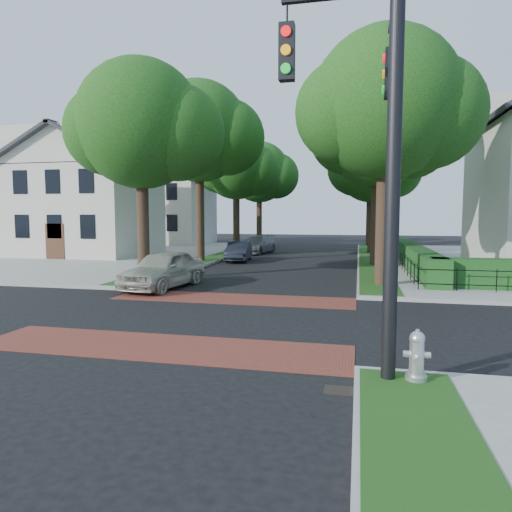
% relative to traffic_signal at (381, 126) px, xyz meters
% --- Properties ---
extents(ground, '(120.00, 120.00, 0.00)m').
position_rel_traffic_signal_xyz_m(ground, '(-4.89, 4.41, -4.71)').
color(ground, black).
rests_on(ground, ground).
extents(sidewalk_nw, '(30.00, 30.00, 0.15)m').
position_rel_traffic_signal_xyz_m(sidewalk_nw, '(-24.39, 23.41, -4.63)').
color(sidewalk_nw, gray).
rests_on(sidewalk_nw, ground).
extents(crosswalk_far, '(9.00, 2.20, 0.01)m').
position_rel_traffic_signal_xyz_m(crosswalk_far, '(-4.89, 7.61, -4.70)').
color(crosswalk_far, maroon).
rests_on(crosswalk_far, ground).
extents(crosswalk_near, '(9.00, 2.20, 0.01)m').
position_rel_traffic_signal_xyz_m(crosswalk_near, '(-4.89, 1.21, -4.70)').
color(crosswalk_near, maroon).
rests_on(crosswalk_near, ground).
extents(storm_drain, '(0.65, 0.45, 0.01)m').
position_rel_traffic_signal_xyz_m(storm_drain, '(-0.59, -0.59, -4.70)').
color(storm_drain, black).
rests_on(storm_drain, ground).
extents(grass_strip_ne, '(1.60, 29.80, 0.02)m').
position_rel_traffic_signal_xyz_m(grass_strip_ne, '(0.51, 23.51, -4.55)').
color(grass_strip_ne, '#1D4313').
rests_on(grass_strip_ne, sidewalk_ne).
extents(grass_strip_nw, '(1.60, 29.80, 0.02)m').
position_rel_traffic_signal_xyz_m(grass_strip_nw, '(-10.29, 23.51, -4.55)').
color(grass_strip_nw, '#1D4313').
rests_on(grass_strip_nw, sidewalk_nw).
extents(tree_right_near, '(7.75, 6.67, 10.66)m').
position_rel_traffic_signal_xyz_m(tree_right_near, '(0.72, 11.65, 2.92)').
color(tree_right_near, black).
rests_on(tree_right_near, sidewalk_ne).
extents(tree_right_mid, '(8.25, 7.09, 11.22)m').
position_rel_traffic_signal_xyz_m(tree_right_mid, '(0.72, 19.66, 3.28)').
color(tree_right_mid, black).
rests_on(tree_right_mid, sidewalk_ne).
extents(tree_right_far, '(7.25, 6.23, 9.74)m').
position_rel_traffic_signal_xyz_m(tree_right_far, '(0.71, 28.64, 2.20)').
color(tree_right_far, black).
rests_on(tree_right_far, sidewalk_ne).
extents(tree_right_back, '(7.50, 6.45, 10.20)m').
position_rel_traffic_signal_xyz_m(tree_right_back, '(0.72, 37.64, 2.56)').
color(tree_right_back, black).
rests_on(tree_right_back, sidewalk_ne).
extents(tree_left_near, '(7.50, 6.45, 10.20)m').
position_rel_traffic_signal_xyz_m(tree_left_near, '(-10.28, 11.64, 2.56)').
color(tree_left_near, black).
rests_on(tree_left_near, sidewalk_nw).
extents(tree_left_mid, '(8.00, 6.88, 11.48)m').
position_rel_traffic_signal_xyz_m(tree_left_mid, '(-10.28, 19.66, 3.64)').
color(tree_left_mid, black).
rests_on(tree_left_mid, sidewalk_nw).
extents(tree_left_far, '(7.00, 6.02, 9.86)m').
position_rel_traffic_signal_xyz_m(tree_left_far, '(-10.29, 28.63, 2.41)').
color(tree_left_far, black).
rests_on(tree_left_far, sidewalk_nw).
extents(tree_left_back, '(7.75, 6.66, 10.44)m').
position_rel_traffic_signal_xyz_m(tree_left_back, '(-10.28, 37.65, 2.70)').
color(tree_left_back, black).
rests_on(tree_left_back, sidewalk_nw).
extents(hedge_main_road, '(1.00, 18.00, 1.20)m').
position_rel_traffic_signal_xyz_m(hedge_main_road, '(2.81, 19.41, -3.96)').
color(hedge_main_road, '#184417').
rests_on(hedge_main_road, sidewalk_ne).
extents(fence_main_road, '(0.06, 18.00, 0.90)m').
position_rel_traffic_signal_xyz_m(fence_main_road, '(2.01, 19.41, -4.11)').
color(fence_main_road, black).
rests_on(fence_main_road, sidewalk_ne).
extents(house_left_near, '(10.00, 9.00, 10.14)m').
position_rel_traffic_signal_xyz_m(house_left_near, '(-20.38, 22.41, 0.33)').
color(house_left_near, beige).
rests_on(house_left_near, sidewalk_nw).
extents(house_left_far, '(10.00, 9.00, 10.14)m').
position_rel_traffic_signal_xyz_m(house_left_far, '(-20.38, 36.41, 0.33)').
color(house_left_far, beige).
rests_on(house_left_far, sidewalk_nw).
extents(traffic_signal, '(2.17, 2.00, 8.00)m').
position_rel_traffic_signal_xyz_m(traffic_signal, '(0.00, 0.00, 0.00)').
color(traffic_signal, black).
rests_on(traffic_signal, sidewalk_se).
extents(parked_car_front, '(2.55, 5.00, 1.63)m').
position_rel_traffic_signal_xyz_m(parked_car_front, '(-8.49, 9.41, -3.89)').
color(parked_car_front, '#ADAD9C').
rests_on(parked_car_front, ground).
extents(parked_car_middle, '(1.92, 4.24, 1.35)m').
position_rel_traffic_signal_xyz_m(parked_car_middle, '(-8.26, 21.15, -4.03)').
color(parked_car_middle, black).
rests_on(parked_car_middle, ground).
extents(parked_car_rear, '(2.81, 5.19, 1.43)m').
position_rel_traffic_signal_xyz_m(parked_car_rear, '(-8.43, 27.44, -3.99)').
color(parked_car_rear, slate).
rests_on(parked_car_rear, ground).
extents(fire_hydrant, '(0.51, 0.53, 0.94)m').
position_rel_traffic_signal_xyz_m(fire_hydrant, '(0.70, -0.19, -4.11)').
color(fire_hydrant, silver).
rests_on(fire_hydrant, sidewalk_se).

